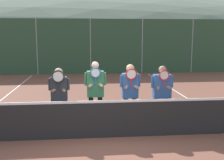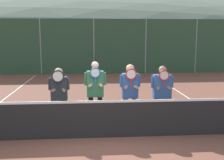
{
  "view_description": "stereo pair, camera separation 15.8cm",
  "coord_description": "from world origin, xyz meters",
  "px_view_note": "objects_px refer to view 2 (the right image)",
  "views": [
    {
      "loc": [
        -0.42,
        -6.68,
        2.56
      ],
      "look_at": [
        0.34,
        0.95,
        1.3
      ],
      "focal_mm": 45.0,
      "sensor_mm": 36.0,
      "label": 1
    },
    {
      "loc": [
        -0.26,
        -6.69,
        2.56
      ],
      "look_at": [
        0.34,
        0.95,
        1.3
      ],
      "focal_mm": 45.0,
      "sensor_mm": 36.0,
      "label": 2
    }
  ],
  "objects_px": {
    "car_left_of_center": "(71,56)",
    "car_center": "(139,57)",
    "player_center_right": "(130,90)",
    "car_right_of_center": "(204,55)",
    "player_center_left": "(95,89)",
    "player_rightmost": "(162,91)",
    "player_leftmost": "(59,93)",
    "car_far_left": "(2,58)"
  },
  "relations": [
    {
      "from": "car_left_of_center",
      "to": "car_far_left",
      "type": "bearing_deg",
      "value": -176.34
    },
    {
      "from": "player_rightmost",
      "to": "player_center_left",
      "type": "bearing_deg",
      "value": 177.15
    },
    {
      "from": "car_right_of_center",
      "to": "player_center_left",
      "type": "bearing_deg",
      "value": -122.49
    },
    {
      "from": "car_far_left",
      "to": "car_center",
      "type": "xyz_separation_m",
      "value": [
        10.15,
        -0.02,
        0.01
      ]
    },
    {
      "from": "player_center_right",
      "to": "car_left_of_center",
      "type": "distance_m",
      "value": 14.2
    },
    {
      "from": "player_rightmost",
      "to": "car_right_of_center",
      "type": "xyz_separation_m",
      "value": [
        6.9,
        13.79,
        -0.07
      ]
    },
    {
      "from": "player_center_right",
      "to": "car_left_of_center",
      "type": "xyz_separation_m",
      "value": [
        -2.49,
        13.98,
        -0.16
      ]
    },
    {
      "from": "car_far_left",
      "to": "car_center",
      "type": "bearing_deg",
      "value": -0.09
    },
    {
      "from": "player_leftmost",
      "to": "car_right_of_center",
      "type": "xyz_separation_m",
      "value": [
        9.69,
        13.76,
        -0.06
      ]
    },
    {
      "from": "player_leftmost",
      "to": "player_center_left",
      "type": "distance_m",
      "value": 0.97
    },
    {
      "from": "player_leftmost",
      "to": "car_right_of_center",
      "type": "bearing_deg",
      "value": 54.85
    },
    {
      "from": "player_rightmost",
      "to": "player_center_right",
      "type": "bearing_deg",
      "value": 177.77
    },
    {
      "from": "car_center",
      "to": "car_right_of_center",
      "type": "distance_m",
      "value": 5.15
    },
    {
      "from": "player_leftmost",
      "to": "player_rightmost",
      "type": "bearing_deg",
      "value": -0.56
    },
    {
      "from": "player_rightmost",
      "to": "car_right_of_center",
      "type": "bearing_deg",
      "value": 63.41
    },
    {
      "from": "player_center_left",
      "to": "car_far_left",
      "type": "height_order",
      "value": "player_center_left"
    },
    {
      "from": "car_center",
      "to": "car_right_of_center",
      "type": "height_order",
      "value": "car_right_of_center"
    },
    {
      "from": "car_center",
      "to": "car_left_of_center",
      "type": "bearing_deg",
      "value": 176.24
    },
    {
      "from": "player_center_right",
      "to": "car_right_of_center",
      "type": "height_order",
      "value": "car_right_of_center"
    },
    {
      "from": "player_center_right",
      "to": "car_center",
      "type": "relative_size",
      "value": 0.39
    },
    {
      "from": "player_center_left",
      "to": "car_center",
      "type": "relative_size",
      "value": 0.4
    },
    {
      "from": "player_center_right",
      "to": "player_rightmost",
      "type": "height_order",
      "value": "player_center_right"
    },
    {
      "from": "player_center_left",
      "to": "car_left_of_center",
      "type": "xyz_separation_m",
      "value": [
        -1.54,
        13.92,
        -0.19
      ]
    },
    {
      "from": "player_leftmost",
      "to": "player_rightmost",
      "type": "xyz_separation_m",
      "value": [
        2.79,
        -0.03,
        0.01
      ]
    },
    {
      "from": "player_center_right",
      "to": "player_leftmost",
      "type": "bearing_deg",
      "value": -179.8
    },
    {
      "from": "player_leftmost",
      "to": "car_left_of_center",
      "type": "height_order",
      "value": "car_left_of_center"
    },
    {
      "from": "player_rightmost",
      "to": "car_left_of_center",
      "type": "distance_m",
      "value": 14.41
    },
    {
      "from": "car_center",
      "to": "player_rightmost",
      "type": "bearing_deg",
      "value": -97.32
    },
    {
      "from": "car_far_left",
      "to": "car_right_of_center",
      "type": "bearing_deg",
      "value": 0.36
    },
    {
      "from": "car_right_of_center",
      "to": "car_far_left",
      "type": "bearing_deg",
      "value": -179.64
    },
    {
      "from": "car_far_left",
      "to": "car_center",
      "type": "height_order",
      "value": "car_center"
    },
    {
      "from": "car_center",
      "to": "car_right_of_center",
      "type": "relative_size",
      "value": 1.08
    },
    {
      "from": "car_center",
      "to": "car_right_of_center",
      "type": "xyz_separation_m",
      "value": [
        5.15,
        0.11,
        0.07
      ]
    },
    {
      "from": "player_leftmost",
      "to": "player_center_right",
      "type": "height_order",
      "value": "player_center_right"
    },
    {
      "from": "player_center_right",
      "to": "player_rightmost",
      "type": "xyz_separation_m",
      "value": [
        0.88,
        -0.03,
        -0.03
      ]
    },
    {
      "from": "player_leftmost",
      "to": "car_center",
      "type": "relative_size",
      "value": 0.37
    },
    {
      "from": "player_center_right",
      "to": "car_center",
      "type": "height_order",
      "value": "player_center_right"
    },
    {
      "from": "player_center_right",
      "to": "car_right_of_center",
      "type": "relative_size",
      "value": 0.42
    },
    {
      "from": "player_leftmost",
      "to": "player_center_left",
      "type": "height_order",
      "value": "player_center_left"
    },
    {
      "from": "car_left_of_center",
      "to": "car_center",
      "type": "bearing_deg",
      "value": -3.76
    },
    {
      "from": "player_center_left",
      "to": "player_leftmost",
      "type": "bearing_deg",
      "value": -176.25
    },
    {
      "from": "player_rightmost",
      "to": "car_right_of_center",
      "type": "height_order",
      "value": "car_right_of_center"
    }
  ]
}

